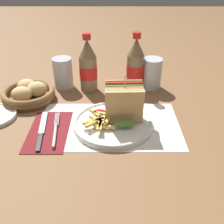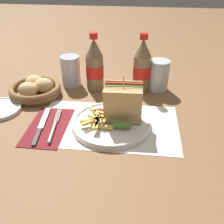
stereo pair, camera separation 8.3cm
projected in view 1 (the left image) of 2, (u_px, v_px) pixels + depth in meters
name	position (u px, v px, depth m)	size (l,w,h in m)	color
ground_plane	(114.00, 121.00, 0.86)	(4.00, 4.00, 0.00)	brown
placemat	(108.00, 125.00, 0.84)	(0.45, 0.27, 0.00)	silver
plate_main	(112.00, 123.00, 0.83)	(0.25, 0.25, 0.02)	white
club_sandwich	(123.00, 104.00, 0.81)	(0.12, 0.10, 0.15)	tan
fries_pile	(99.00, 120.00, 0.81)	(0.10, 0.12, 0.02)	#E0B756
ketchup_blob	(99.00, 113.00, 0.85)	(0.04, 0.04, 0.02)	maroon
napkin	(48.00, 131.00, 0.81)	(0.12, 0.22, 0.00)	maroon
fork	(54.00, 132.00, 0.79)	(0.03, 0.18, 0.01)	silver
knife	(41.00, 130.00, 0.80)	(0.04, 0.21, 0.00)	black
coke_bottle_near	(87.00, 67.00, 1.00)	(0.07, 0.07, 0.22)	#7A6647
coke_bottle_far	(134.00, 66.00, 1.01)	(0.07, 0.07, 0.22)	#7A6647
glass_near	(151.00, 73.00, 1.04)	(0.08, 0.08, 0.12)	silver
glass_far	(62.00, 75.00, 1.04)	(0.08, 0.08, 0.12)	silver
bread_basket	(28.00, 93.00, 0.96)	(0.19, 0.19, 0.07)	olive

